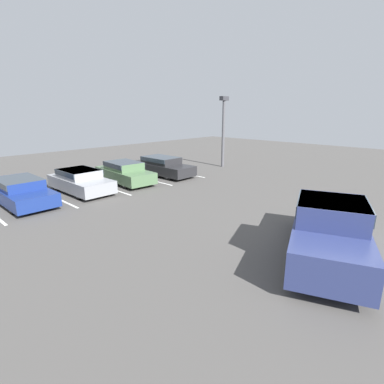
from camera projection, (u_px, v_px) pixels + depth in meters
The scene contains 11 objects.
ground_plane at pixel (336, 252), 9.41m from camera, with size 60.00×60.00×0.00m, color #4C4947.
stall_stripe_b at pixel (55, 197), 15.26m from camera, with size 0.12×4.97×0.01m, color white.
stall_stripe_c at pixel (106, 187), 17.30m from camera, with size 0.12×4.97×0.01m, color white.
stall_stripe_d at pixel (146, 179), 19.33m from camera, with size 0.12×4.97×0.01m, color white.
stall_stripe_e at pixel (179, 172), 21.37m from camera, with size 0.12×4.97×0.01m, color white.
pickup_truck at pixel (329, 228), 8.88m from camera, with size 5.79×3.80×1.87m.
parked_sedan_a at pixel (20, 190), 14.16m from camera, with size 1.85×4.70×1.21m.
parked_sedan_b at pixel (80, 180), 16.13m from camera, with size 1.87×4.28×1.24m.
parked_sedan_c at pixel (125, 172), 18.21m from camera, with size 2.06×4.47×1.28m.
parked_sedan_d at pixel (162, 165), 20.33m from camera, with size 1.84×4.80×1.25m.
light_post at pixel (223, 126), 22.72m from camera, with size 0.70×0.36×5.29m.
Camera 1 is at (-9.32, -2.63, 4.33)m, focal length 28.00 mm.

